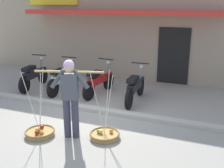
{
  "coord_description": "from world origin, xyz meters",
  "views": [
    {
      "loc": [
        2.79,
        -5.32,
        2.74
      ],
      "look_at": [
        0.42,
        0.6,
        0.85
      ],
      "focal_mm": 42.75,
      "sensor_mm": 36.0,
      "label": 1
    }
  ],
  "objects_px": {
    "fruit_basket_right_side": "(105,135)",
    "fruit_basket_left_side": "(40,132)",
    "motorcycle_nearest_shop": "(33,75)",
    "fruit_vendor": "(70,94)",
    "motorcycle_third_in_row": "(99,81)",
    "motorcycle_end_of_row": "(135,87)",
    "motorcycle_second_in_row": "(62,79)"
  },
  "relations": [
    {
      "from": "motorcycle_nearest_shop",
      "to": "fruit_basket_right_side",
      "type": "bearing_deg",
      "value": -33.02
    },
    {
      "from": "fruit_basket_left_side",
      "to": "motorcycle_third_in_row",
      "type": "relative_size",
      "value": 0.8
    },
    {
      "from": "fruit_basket_left_side",
      "to": "motorcycle_nearest_shop",
      "type": "bearing_deg",
      "value": 129.36
    },
    {
      "from": "motorcycle_third_in_row",
      "to": "fruit_basket_right_side",
      "type": "bearing_deg",
      "value": -62.98
    },
    {
      "from": "motorcycle_nearest_shop",
      "to": "motorcycle_second_in_row",
      "type": "relative_size",
      "value": 1.0
    },
    {
      "from": "fruit_vendor",
      "to": "fruit_basket_left_side",
      "type": "height_order",
      "value": "fruit_vendor"
    },
    {
      "from": "fruit_basket_right_side",
      "to": "motorcycle_nearest_shop",
      "type": "xyz_separation_m",
      "value": [
        -3.66,
        2.38,
        0.38
      ]
    },
    {
      "from": "motorcycle_end_of_row",
      "to": "fruit_basket_left_side",
      "type": "bearing_deg",
      "value": -115.07
    },
    {
      "from": "fruit_basket_right_side",
      "to": "motorcycle_end_of_row",
      "type": "height_order",
      "value": "fruit_basket_right_side"
    },
    {
      "from": "fruit_vendor",
      "to": "fruit_basket_left_side",
      "type": "relative_size",
      "value": 1.17
    },
    {
      "from": "fruit_basket_left_side",
      "to": "motorcycle_nearest_shop",
      "type": "xyz_separation_m",
      "value": [
        -2.3,
        2.8,
        0.38
      ]
    },
    {
      "from": "motorcycle_nearest_shop",
      "to": "motorcycle_second_in_row",
      "type": "bearing_deg",
      "value": 1.21
    },
    {
      "from": "fruit_vendor",
      "to": "fruit_basket_right_side",
      "type": "relative_size",
      "value": 1.17
    },
    {
      "from": "fruit_vendor",
      "to": "motorcycle_end_of_row",
      "type": "distance_m",
      "value": 2.7
    },
    {
      "from": "fruit_basket_right_side",
      "to": "motorcycle_third_in_row",
      "type": "xyz_separation_m",
      "value": [
        -1.31,
        2.57,
        0.38
      ]
    },
    {
      "from": "fruit_basket_right_side",
      "to": "motorcycle_second_in_row",
      "type": "height_order",
      "value": "fruit_basket_right_side"
    },
    {
      "from": "fruit_basket_left_side",
      "to": "motorcycle_end_of_row",
      "type": "xyz_separation_m",
      "value": [
        1.31,
        2.79,
        0.38
      ]
    },
    {
      "from": "motorcycle_third_in_row",
      "to": "motorcycle_end_of_row",
      "type": "distance_m",
      "value": 1.28
    },
    {
      "from": "motorcycle_nearest_shop",
      "to": "motorcycle_third_in_row",
      "type": "xyz_separation_m",
      "value": [
        2.34,
        0.2,
        0.0
      ]
    },
    {
      "from": "motorcycle_end_of_row",
      "to": "fruit_vendor",
      "type": "bearing_deg",
      "value": -103.66
    },
    {
      "from": "fruit_basket_right_side",
      "to": "motorcycle_nearest_shop",
      "type": "height_order",
      "value": "fruit_basket_right_side"
    },
    {
      "from": "motorcycle_second_in_row",
      "to": "motorcycle_third_in_row",
      "type": "bearing_deg",
      "value": 8.16
    },
    {
      "from": "motorcycle_third_in_row",
      "to": "motorcycle_nearest_shop",
      "type": "bearing_deg",
      "value": -175.18
    },
    {
      "from": "fruit_vendor",
      "to": "motorcycle_third_in_row",
      "type": "height_order",
      "value": "fruit_vendor"
    },
    {
      "from": "fruit_vendor",
      "to": "motorcycle_nearest_shop",
      "type": "xyz_separation_m",
      "value": [
        -2.98,
        2.59,
        -0.52
      ]
    },
    {
      "from": "fruit_basket_right_side",
      "to": "motorcycle_nearest_shop",
      "type": "relative_size",
      "value": 0.8
    },
    {
      "from": "fruit_vendor",
      "to": "motorcycle_nearest_shop",
      "type": "bearing_deg",
      "value": 139.01
    },
    {
      "from": "motorcycle_nearest_shop",
      "to": "fruit_vendor",
      "type": "bearing_deg",
      "value": -40.99
    },
    {
      "from": "motorcycle_end_of_row",
      "to": "motorcycle_third_in_row",
      "type": "bearing_deg",
      "value": 170.7
    },
    {
      "from": "fruit_basket_right_side",
      "to": "fruit_basket_left_side",
      "type": "bearing_deg",
      "value": -162.66
    },
    {
      "from": "motorcycle_nearest_shop",
      "to": "motorcycle_end_of_row",
      "type": "distance_m",
      "value": 3.6
    },
    {
      "from": "motorcycle_third_in_row",
      "to": "motorcycle_end_of_row",
      "type": "relative_size",
      "value": 1.0
    }
  ]
}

